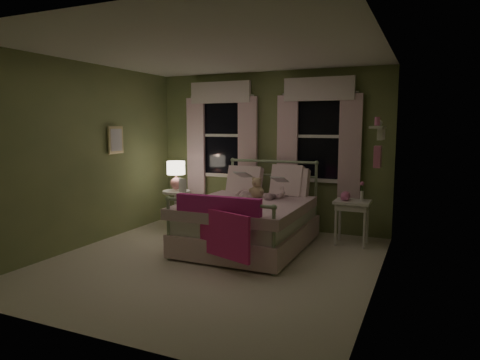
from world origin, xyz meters
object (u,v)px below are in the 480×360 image
at_px(bed, 250,221).
at_px(nightstand_right, 352,207).
at_px(nightstand_left, 177,204).
at_px(child_left, 244,176).
at_px(table_lamp, 176,172).
at_px(teddy_bear, 257,189).
at_px(child_right, 279,181).

xyz_separation_m(bed, nightstand_right, (1.31, 0.68, 0.17)).
bearing_deg(nightstand_left, child_left, -1.36).
bearing_deg(child_left, table_lamp, -21.06).
xyz_separation_m(teddy_bear, nightstand_left, (-1.51, 0.19, -0.37)).
distance_m(child_left, child_right, 0.56).
bearing_deg(table_lamp, nightstand_right, 4.50).
height_order(bed, teddy_bear, bed).
relative_size(child_right, teddy_bear, 2.14).
distance_m(child_right, nightstand_right, 1.12).
relative_size(bed, teddy_bear, 6.35).
bearing_deg(child_left, child_right, 160.30).
xyz_separation_m(child_right, teddy_bear, (-0.28, -0.16, -0.12)).
height_order(nightstand_left, nightstand_right, same).
distance_m(nightstand_left, table_lamp, 0.54).
xyz_separation_m(bed, table_lamp, (-1.51, 0.46, 0.58)).
distance_m(child_left, nightstand_left, 1.34).
bearing_deg(bed, child_right, 57.61).
bearing_deg(child_left, nightstand_left, -21.06).
height_order(teddy_bear, nightstand_right, teddy_bear).
xyz_separation_m(child_right, nightstand_right, (1.03, 0.25, -0.36)).
xyz_separation_m(bed, child_left, (-0.29, 0.43, 0.58)).
height_order(child_left, child_right, child_left).
distance_m(child_right, table_lamp, 1.79).
height_order(teddy_bear, table_lamp, table_lamp).
bearing_deg(teddy_bear, nightstand_left, 172.91).
relative_size(teddy_bear, nightstand_left, 0.49).
bearing_deg(nightstand_right, child_right, -166.33).
bearing_deg(bed, teddy_bear, 91.15).
distance_m(bed, table_lamp, 1.69).
distance_m(bed, child_right, 0.74).
relative_size(bed, table_lamp, 4.35).
xyz_separation_m(child_left, nightstand_left, (-1.23, 0.03, -0.54)).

